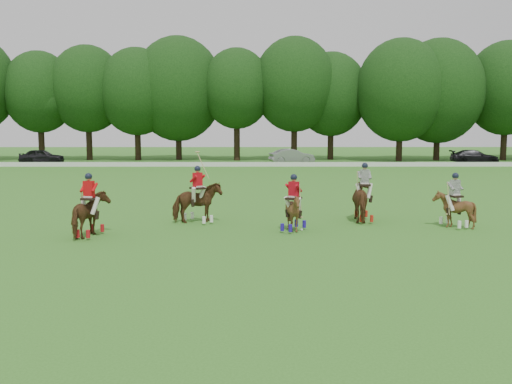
{
  "coord_description": "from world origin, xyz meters",
  "views": [
    {
      "loc": [
        1.96,
        -18.31,
        4.03
      ],
      "look_at": [
        2.04,
        4.2,
        1.4
      ],
      "focal_mm": 40.0,
      "sensor_mm": 36.0,
      "label": 1
    }
  ],
  "objects_px": {
    "car_mid": "(292,156)",
    "polo_red_b": "(198,202)",
    "polo_stripe_a": "(364,200)",
    "polo_ball": "(302,230)",
    "car_left": "(42,156)",
    "polo_stripe_b": "(454,208)",
    "polo_red_c": "(294,211)",
    "car_right": "(474,157)",
    "polo_red_a": "(90,214)"
  },
  "relations": [
    {
      "from": "car_mid",
      "to": "polo_ball",
      "type": "height_order",
      "value": "car_mid"
    },
    {
      "from": "car_left",
      "to": "polo_stripe_b",
      "type": "distance_m",
      "value": 49.18
    },
    {
      "from": "polo_red_a",
      "to": "polo_red_c",
      "type": "xyz_separation_m",
      "value": [
        7.48,
        1.05,
        -0.06
      ]
    },
    {
      "from": "polo_red_b",
      "to": "car_right",
      "type": "bearing_deg",
      "value": 55.28
    },
    {
      "from": "car_right",
      "to": "polo_ball",
      "type": "distance_m",
      "value": 44.85
    },
    {
      "from": "car_left",
      "to": "polo_red_b",
      "type": "bearing_deg",
      "value": -157.8
    },
    {
      "from": "polo_ball",
      "to": "polo_red_b",
      "type": "bearing_deg",
      "value": 156.29
    },
    {
      "from": "polo_stripe_a",
      "to": "polo_ball",
      "type": "height_order",
      "value": "polo_stripe_a"
    },
    {
      "from": "polo_ball",
      "to": "car_left",
      "type": "bearing_deg",
      "value": 121.97
    },
    {
      "from": "car_right",
      "to": "polo_red_b",
      "type": "xyz_separation_m",
      "value": [
        -25.91,
        -37.39,
        0.13
      ]
    },
    {
      "from": "car_mid",
      "to": "polo_red_b",
      "type": "relative_size",
      "value": 1.62
    },
    {
      "from": "polo_red_c",
      "to": "polo_stripe_b",
      "type": "bearing_deg",
      "value": 6.88
    },
    {
      "from": "car_right",
      "to": "polo_red_b",
      "type": "distance_m",
      "value": 45.49
    },
    {
      "from": "polo_red_a",
      "to": "car_mid",
      "type": "bearing_deg",
      "value": 76.08
    },
    {
      "from": "polo_red_b",
      "to": "polo_stripe_a",
      "type": "xyz_separation_m",
      "value": [
        6.98,
        0.39,
        0.05
      ]
    },
    {
      "from": "car_left",
      "to": "polo_stripe_a",
      "type": "height_order",
      "value": "polo_stripe_a"
    },
    {
      "from": "polo_red_c",
      "to": "polo_ball",
      "type": "relative_size",
      "value": 24.38
    },
    {
      "from": "car_right",
      "to": "polo_red_b",
      "type": "relative_size",
      "value": 1.71
    },
    {
      "from": "polo_stripe_a",
      "to": "polo_ball",
      "type": "xyz_separation_m",
      "value": [
        -2.81,
        -2.22,
        -0.87
      ]
    },
    {
      "from": "car_mid",
      "to": "polo_red_c",
      "type": "bearing_deg",
      "value": 162.1
    },
    {
      "from": "polo_red_b",
      "to": "polo_stripe_b",
      "type": "bearing_deg",
      "value": -6.35
    },
    {
      "from": "polo_red_c",
      "to": "polo_stripe_b",
      "type": "distance_m",
      "value": 6.46
    },
    {
      "from": "car_right",
      "to": "polo_red_a",
      "type": "height_order",
      "value": "polo_red_a"
    },
    {
      "from": "car_left",
      "to": "polo_red_c",
      "type": "xyz_separation_m",
      "value": [
        24.15,
        -39.31,
        -0.0
      ]
    },
    {
      "from": "car_right",
      "to": "polo_ball",
      "type": "height_order",
      "value": "car_right"
    },
    {
      "from": "polo_stripe_a",
      "to": "polo_stripe_b",
      "type": "relative_size",
      "value": 1.13
    },
    {
      "from": "polo_red_a",
      "to": "polo_stripe_b",
      "type": "bearing_deg",
      "value": 7.49
    },
    {
      "from": "polo_red_a",
      "to": "polo_ball",
      "type": "xyz_separation_m",
      "value": [
        7.8,
        1.13,
        -0.8
      ]
    },
    {
      "from": "polo_stripe_b",
      "to": "polo_ball",
      "type": "xyz_separation_m",
      "value": [
        -6.09,
        -0.69,
        -0.73
      ]
    },
    {
      "from": "car_right",
      "to": "polo_red_c",
      "type": "distance_m",
      "value": 45.08
    },
    {
      "from": "car_right",
      "to": "polo_stripe_b",
      "type": "relative_size",
      "value": 2.3
    },
    {
      "from": "car_mid",
      "to": "polo_red_b",
      "type": "height_order",
      "value": "polo_red_b"
    },
    {
      "from": "polo_red_a",
      "to": "polo_red_b",
      "type": "xyz_separation_m",
      "value": [
        3.63,
        2.97,
        0.02
      ]
    },
    {
      "from": "car_right",
      "to": "polo_stripe_b",
      "type": "bearing_deg",
      "value": 165.53
    },
    {
      "from": "polo_red_b",
      "to": "polo_ball",
      "type": "relative_size",
      "value": 32.44
    },
    {
      "from": "car_mid",
      "to": "polo_red_b",
      "type": "distance_m",
      "value": 37.93
    },
    {
      "from": "car_mid",
      "to": "polo_red_c",
      "type": "xyz_separation_m",
      "value": [
        -2.52,
        -39.31,
        -0.0
      ]
    },
    {
      "from": "polo_red_b",
      "to": "polo_red_c",
      "type": "height_order",
      "value": "polo_red_b"
    },
    {
      "from": "car_mid",
      "to": "polo_ball",
      "type": "relative_size",
      "value": 52.59
    },
    {
      "from": "polo_red_a",
      "to": "polo_stripe_a",
      "type": "height_order",
      "value": "polo_stripe_a"
    },
    {
      "from": "car_right",
      "to": "polo_stripe_a",
      "type": "distance_m",
      "value": 41.56
    },
    {
      "from": "car_left",
      "to": "car_mid",
      "type": "bearing_deg",
      "value": -96.3
    },
    {
      "from": "polo_red_c",
      "to": "polo_stripe_b",
      "type": "xyz_separation_m",
      "value": [
        6.41,
        0.77,
        -0.01
      ]
    },
    {
      "from": "polo_stripe_b",
      "to": "polo_ball",
      "type": "height_order",
      "value": "polo_stripe_b"
    },
    {
      "from": "car_mid",
      "to": "polo_red_a",
      "type": "distance_m",
      "value": 41.58
    },
    {
      "from": "polo_stripe_b",
      "to": "car_left",
      "type": "bearing_deg",
      "value": 128.42
    },
    {
      "from": "car_mid",
      "to": "polo_red_b",
      "type": "bearing_deg",
      "value": 156.11
    },
    {
      "from": "polo_stripe_a",
      "to": "polo_ball",
      "type": "relative_size",
      "value": 27.49
    },
    {
      "from": "car_left",
      "to": "polo_ball",
      "type": "relative_size",
      "value": 50.83
    },
    {
      "from": "polo_red_b",
      "to": "polo_stripe_a",
      "type": "distance_m",
      "value": 6.99
    }
  ]
}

